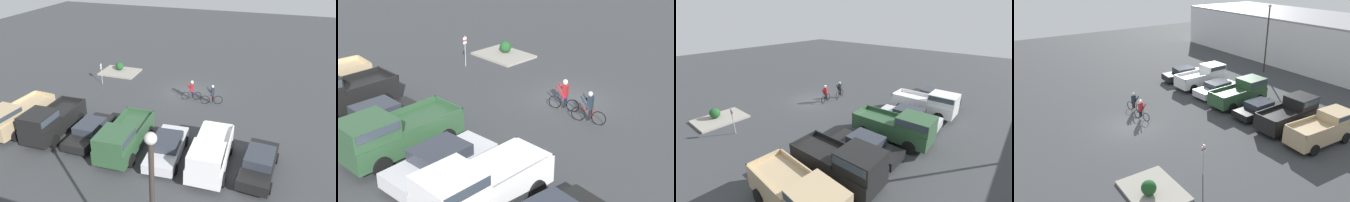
% 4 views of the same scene
% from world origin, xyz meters
% --- Properties ---
extents(ground_plane, '(80.00, 80.00, 0.00)m').
position_xyz_m(ground_plane, '(0.00, 0.00, 0.00)').
color(ground_plane, '#383A3D').
extents(warehouse_building, '(45.55, 12.63, 5.80)m').
position_xyz_m(warehouse_building, '(0.00, 28.31, 2.90)').
color(warehouse_building, silver).
rests_on(warehouse_building, ground_plane).
extents(sedan_0, '(2.22, 4.76, 1.44)m').
position_xyz_m(sedan_0, '(-6.86, 9.74, 0.73)').
color(sedan_0, black).
rests_on(sedan_0, ground_plane).
extents(pickup_truck_0, '(2.33, 5.34, 2.19)m').
position_xyz_m(pickup_truck_0, '(-4.07, 10.36, 1.15)').
color(pickup_truck_0, white).
rests_on(pickup_truck_0, ground_plane).
extents(sedan_1, '(2.27, 4.90, 1.40)m').
position_xyz_m(sedan_1, '(-1.26, 9.83, 0.71)').
color(sedan_1, silver).
rests_on(sedan_1, ground_plane).
extents(pickup_truck_1, '(2.48, 5.57, 2.18)m').
position_xyz_m(pickup_truck_1, '(1.52, 10.35, 1.14)').
color(pickup_truck_1, '#2D5133').
rests_on(pickup_truck_1, ground_plane).
extents(sedan_2, '(1.94, 4.54, 1.32)m').
position_xyz_m(sedan_2, '(4.34, 9.60, 0.67)').
color(sedan_2, black).
rests_on(sedan_2, ground_plane).
extents(pickup_truck_2, '(2.34, 5.17, 2.34)m').
position_xyz_m(pickup_truck_2, '(7.13, 10.11, 1.21)').
color(pickup_truck_2, black).
rests_on(pickup_truck_2, ground_plane).
extents(pickup_truck_3, '(2.39, 5.36, 2.16)m').
position_xyz_m(pickup_truck_3, '(9.96, 10.09, 1.13)').
color(pickup_truck_3, tan).
rests_on(pickup_truck_3, ground_plane).
extents(cyclist_0, '(1.69, 0.62, 1.76)m').
position_xyz_m(cyclist_0, '(-0.57, 1.23, 0.89)').
color(cyclist_0, black).
rests_on(cyclist_0, ground_plane).
extents(cyclist_1, '(1.79, 0.64, 1.73)m').
position_xyz_m(cyclist_1, '(-2.40, 1.51, 0.84)').
color(cyclist_1, black).
rests_on(cyclist_1, ground_plane).
extents(fire_lane_sign, '(0.06, 0.30, 2.09)m').
position_xyz_m(fire_lane_sign, '(8.41, 0.65, 1.27)').
color(fire_lane_sign, '#9E9EA3').
rests_on(fire_lane_sign, ground_plane).
extents(lamppost, '(0.36, 0.36, 7.77)m').
position_xyz_m(lamppost, '(-4.02, 19.25, 4.49)').
color(lamppost, '#2D2823').
rests_on(lamppost, ground_plane).
extents(curb_island, '(3.81, 2.89, 0.15)m').
position_xyz_m(curb_island, '(8.15, -2.60, 0.07)').
color(curb_island, gray).
rests_on(curb_island, ground_plane).
extents(shrub, '(0.84, 0.84, 0.84)m').
position_xyz_m(shrub, '(8.35, -2.97, 0.57)').
color(shrub, '#1E4C23').
rests_on(shrub, curb_island).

